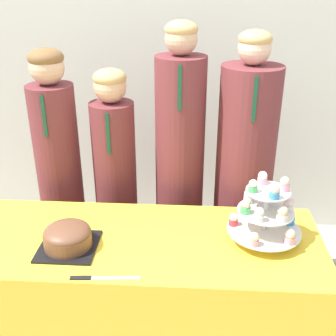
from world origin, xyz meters
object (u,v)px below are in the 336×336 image
Objects in this scene: cake_knife at (93,278)px; cupcake_stand at (267,211)px; student_2 at (179,179)px; round_cake at (67,237)px; student_3 at (243,187)px; student_1 at (116,193)px; student_0 at (61,184)px.

cupcake_stand is at bearing 19.70° from cake_knife.
round_cake is at bearing -124.92° from student_2.
student_3 is at bearing 0.00° from student_2.
round_cake is 0.15× the size of student_2.
student_0 is at bearing 180.00° from student_1.
cake_knife is 0.19× the size of student_1.
student_2 is at bearing 0.00° from student_0.
round_cake is at bearing -70.39° from student_0.
cake_knife is 0.18× the size of student_0.
student_3 is (1.05, 0.00, 0.02)m from student_0.
student_0 is 0.33m from student_1.
round_cake is 0.15× the size of student_3.
student_2 is at bearing 126.41° from cupcake_stand.
cake_knife is at bearing -127.99° from student_3.
round_cake is at bearing -172.36° from cupcake_stand.
student_0 is 0.69m from student_2.
student_1 is at bearing -180.00° from student_2.
student_2 is at bearing 55.08° from round_cake.
student_1 is at bearing 89.94° from cake_knife.
round_cake is 0.76× the size of cupcake_stand.
student_2 reaches higher than student_3.
student_1 reaches higher than cupcake_stand.
student_0 is 1.07× the size of student_1.
student_0 is at bearing 110.12° from cake_knife.
student_2 reaches higher than cake_knife.
cupcake_stand is 0.23× the size of student_1.
student_3 is at bearing 47.79° from cake_knife.
cupcake_stand is at bearing 7.64° from round_cake.
student_3 is (0.66, 0.85, -0.02)m from cake_knife.
student_1 is (-0.76, 0.54, -0.23)m from cupcake_stand.
student_1 reaches higher than round_cake.
student_2 is at bearing 0.00° from student_1.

